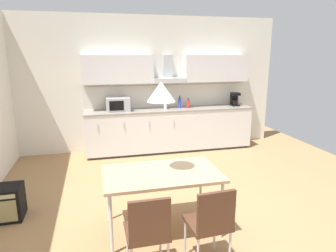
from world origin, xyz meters
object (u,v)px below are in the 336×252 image
object	(u,v)px
bottle_white	(165,104)
pendant_lamp	(161,92)
bottle_red	(188,104)
chair_near_right	(211,220)
microwave	(118,104)
bottle_blue	(180,103)
chair_near_left	(148,228)
coffee_maker	(235,99)
guitar_amp	(1,203)
dining_table	(162,176)

from	to	relation	value
bottle_white	pendant_lamp	world-z (taller)	pendant_lamp
bottle_red	chair_near_right	distance (m)	3.90
microwave	bottle_blue	world-z (taller)	microwave
chair_near_left	coffee_maker	bearing A→B (deg)	54.60
microwave	coffee_maker	xyz separation A→B (m)	(2.64, 0.03, 0.01)
chair_near_right	guitar_amp	distance (m)	2.74
bottle_blue	bottle_red	xyz separation A→B (m)	(0.18, -0.05, -0.03)
bottle_red	chair_near_right	xyz separation A→B (m)	(-0.95, -3.75, -0.49)
bottle_blue	guitar_amp	xyz separation A→B (m)	(-3.05, -2.30, -0.83)
dining_table	pendant_lamp	world-z (taller)	pendant_lamp
chair_near_left	chair_near_right	bearing A→B (deg)	0.01
bottle_blue	chair_near_left	distance (m)	4.08
chair_near_right	guitar_amp	bearing A→B (deg)	146.66
microwave	bottle_white	bearing A→B (deg)	-3.02
microwave	chair_near_left	world-z (taller)	microwave
chair_near_right	microwave	bearing A→B (deg)	98.61
microwave	guitar_amp	distance (m)	2.96
bottle_blue	pendant_lamp	world-z (taller)	pendant_lamp
chair_near_right	dining_table	bearing A→B (deg)	111.61
coffee_maker	guitar_amp	bearing A→B (deg)	-152.19
guitar_amp	coffee_maker	bearing A→B (deg)	27.81
bottle_white	bottle_red	xyz separation A→B (m)	(0.52, 0.04, -0.03)
bottle_blue	dining_table	xyz separation A→B (m)	(-1.08, -3.00, -0.36)
microwave	chair_near_left	xyz separation A→B (m)	(-0.05, -3.77, -0.54)
microwave	bottle_blue	distance (m)	1.34
dining_table	pendant_lamp	bearing A→B (deg)	-135.00
bottle_white	pendant_lamp	distance (m)	3.08
guitar_amp	pendant_lamp	size ratio (longest dim) A/B	1.62
coffee_maker	dining_table	size ratio (longest dim) A/B	0.22
chair_near_right	pendant_lamp	world-z (taller)	pendant_lamp
chair_near_left	microwave	bearing A→B (deg)	89.22
coffee_maker	chair_near_left	distance (m)	4.69
microwave	dining_table	size ratio (longest dim) A/B	0.35
dining_table	pendant_lamp	xyz separation A→B (m)	(-0.00, -0.00, 1.00)
microwave	bottle_white	world-z (taller)	bottle_white
bottle_blue	chair_near_left	xyz separation A→B (m)	(-1.39, -3.80, -0.52)
coffee_maker	bottle_white	world-z (taller)	coffee_maker
chair_near_left	chair_near_right	xyz separation A→B (m)	(0.62, 0.00, 0.00)
bottle_red	dining_table	xyz separation A→B (m)	(-1.26, -2.96, -0.34)
microwave	bottle_white	size ratio (longest dim) A/B	1.67
chair_near_left	pendant_lamp	bearing A→B (deg)	68.72
coffee_maker	chair_near_left	xyz separation A→B (m)	(-2.70, -3.79, -0.55)
bottle_white	guitar_amp	world-z (taller)	bottle_white
coffee_maker	bottle_white	size ratio (longest dim) A/B	1.05
bottle_red	bottle_blue	bearing A→B (deg)	165.23
pendant_lamp	chair_near_left	bearing A→B (deg)	-111.28
guitar_amp	dining_table	bearing A→B (deg)	-19.80
coffee_maker	bottle_red	bearing A→B (deg)	-177.77
microwave	chair_near_right	xyz separation A→B (m)	(0.57, -3.77, -0.54)
guitar_amp	microwave	bearing A→B (deg)	53.04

